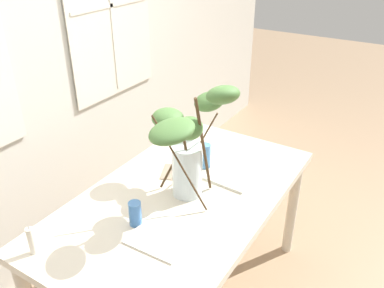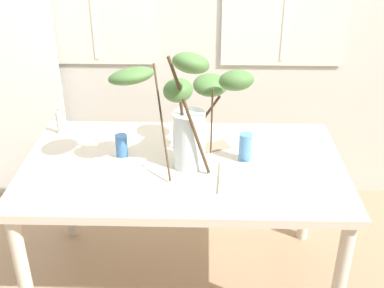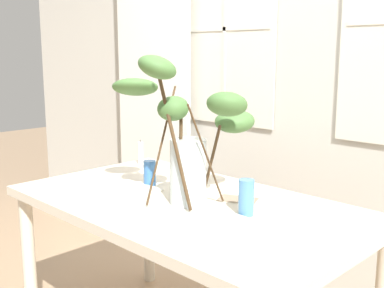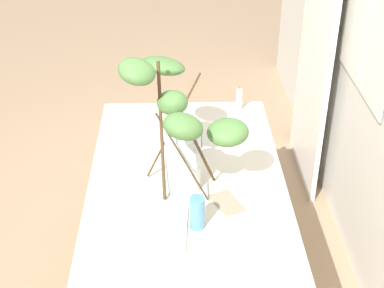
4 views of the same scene
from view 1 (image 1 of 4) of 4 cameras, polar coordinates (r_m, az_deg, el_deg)
back_wall_with_windows at (r=2.51m, az=-21.47°, el=11.43°), size 5.93×0.14×2.70m
dining_table at (r=2.18m, az=-1.47°, el=-9.02°), size 1.58×0.91×0.77m
vase_with_branches at (r=1.97m, az=-0.50°, el=0.43°), size 0.67×0.57×0.66m
drinking_glass_blue_left at (r=1.92m, az=-8.06°, el=-9.74°), size 0.06×0.06×0.12m
drinking_glass_blue_right at (r=2.32m, az=1.90°, el=-1.69°), size 0.06×0.06×0.15m
plate_square_left at (r=1.88m, az=-4.15°, el=-12.76°), size 0.27×0.27×0.01m
plate_square_right at (r=2.29m, az=5.83°, el=-4.24°), size 0.29×0.29×0.01m
napkin_folded at (r=2.31m, az=-3.01°, el=-3.96°), size 0.19×0.16×0.00m
pillar_candle at (r=1.88m, az=-21.79°, el=-12.63°), size 0.03×0.03×0.14m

